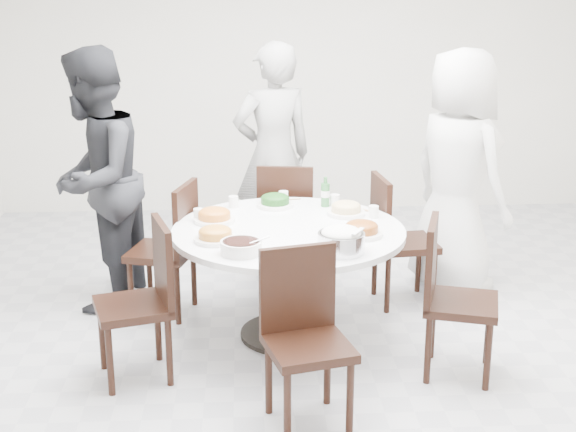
{
  "coord_description": "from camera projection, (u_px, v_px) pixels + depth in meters",
  "views": [
    {
      "loc": [
        -0.59,
        -4.87,
        2.34
      ],
      "look_at": [
        -0.31,
        0.06,
        0.82
      ],
      "focal_mm": 50.0,
      "sensor_mm": 36.0,
      "label": 1
    }
  ],
  "objects": [
    {
      "name": "chair_nw",
      "position": [
        161.0,
        249.0,
        5.59
      ],
      "size": [
        0.52,
        0.52,
        0.95
      ],
      "primitive_type": "cube",
      "rotation": [
        0.0,
        0.0,
        4.44
      ],
      "color": "black",
      "rests_on": "floor"
    },
    {
      "name": "chair_s",
      "position": [
        309.0,
        343.0,
        4.18
      ],
      "size": [
        0.51,
        0.51,
        0.95
      ],
      "primitive_type": "cube",
      "rotation": [
        0.0,
        0.0,
        6.53
      ],
      "color": "black",
      "rests_on": "floor"
    },
    {
      "name": "chair_ne",
      "position": [
        405.0,
        240.0,
        5.77
      ],
      "size": [
        0.46,
        0.46,
        0.95
      ],
      "primitive_type": "cube",
      "rotation": [
        0.0,
        0.0,
        1.68
      ],
      "color": "black",
      "rests_on": "floor"
    },
    {
      "name": "chopsticks",
      "position": [
        278.0,
        199.0,
        5.77
      ],
      "size": [
        0.24,
        0.04,
        0.01
      ],
      "primitive_type": null,
      "color": "tan",
      "rests_on": "dining_table"
    },
    {
      "name": "diner_left",
      "position": [
        95.0,
        180.0,
        5.62
      ],
      "size": [
        0.86,
        1.02,
        1.85
      ],
      "primitive_type": "imported",
      "rotation": [
        0.0,
        0.0,
        4.52
      ],
      "color": "black",
      "rests_on": "floor"
    },
    {
      "name": "dish_pale",
      "position": [
        346.0,
        210.0,
        5.42
      ],
      "size": [
        0.26,
        0.26,
        0.07
      ],
      "primitive_type": "cylinder",
      "color": "white",
      "rests_on": "dining_table"
    },
    {
      "name": "soup_bowl",
      "position": [
        241.0,
        247.0,
        4.68
      ],
      "size": [
        0.25,
        0.25,
        0.08
      ],
      "primitive_type": "cylinder",
      "color": "white",
      "rests_on": "dining_table"
    },
    {
      "name": "beverage_bottle",
      "position": [
        325.0,
        192.0,
        5.59
      ],
      "size": [
        0.06,
        0.06,
        0.21
      ],
      "primitive_type": "cylinder",
      "color": "#28662F",
      "rests_on": "dining_table"
    },
    {
      "name": "dish_greens",
      "position": [
        275.0,
        202.0,
        5.6
      ],
      "size": [
        0.25,
        0.25,
        0.07
      ],
      "primitive_type": "cylinder",
      "color": "white",
      "rests_on": "dining_table"
    },
    {
      "name": "floor",
      "position": [
        334.0,
        335.0,
        5.36
      ],
      "size": [
        6.0,
        6.0,
        0.01
      ],
      "primitive_type": "cube",
      "color": "#B5B6BB",
      "rests_on": "ground"
    },
    {
      "name": "diner_right",
      "position": [
        458.0,
        172.0,
        5.91
      ],
      "size": [
        0.95,
        1.06,
        1.82
      ],
      "primitive_type": "imported",
      "rotation": [
        0.0,
        0.0,
        2.09
      ],
      "color": "silver",
      "rests_on": "floor"
    },
    {
      "name": "dish_orange",
      "position": [
        214.0,
        217.0,
        5.26
      ],
      "size": [
        0.27,
        0.27,
        0.07
      ],
      "primitive_type": "cylinder",
      "color": "white",
      "rests_on": "dining_table"
    },
    {
      "name": "chair_sw",
      "position": [
        132.0,
        303.0,
        4.68
      ],
      "size": [
        0.52,
        0.52,
        0.95
      ],
      "primitive_type": "cube",
      "rotation": [
        0.0,
        0.0,
        5.0
      ],
      "color": "black",
      "rests_on": "floor"
    },
    {
      "name": "diner_middle",
      "position": [
        273.0,
        156.0,
        6.44
      ],
      "size": [
        0.76,
        0.61,
        1.82
      ],
      "primitive_type": "imported",
      "rotation": [
        0.0,
        0.0,
        3.44
      ],
      "color": "black",
      "rests_on": "floor"
    },
    {
      "name": "dining_table",
      "position": [
        288.0,
        283.0,
        5.25
      ],
      "size": [
        1.5,
        1.5,
        0.75
      ],
      "primitive_type": "cylinder",
      "color": "white",
      "rests_on": "floor"
    },
    {
      "name": "wall_back",
      "position": [
        302.0,
        70.0,
        7.81
      ],
      "size": [
        6.0,
        0.01,
        2.8
      ],
      "primitive_type": "cube",
      "color": "white",
      "rests_on": "ground"
    },
    {
      "name": "tea_cups",
      "position": [
        282.0,
        196.0,
        5.74
      ],
      "size": [
        0.07,
        0.07,
        0.08
      ],
      "primitive_type": "cylinder",
      "color": "white",
      "rests_on": "dining_table"
    },
    {
      "name": "rice_bowl",
      "position": [
        341.0,
        243.0,
        4.69
      ],
      "size": [
        0.28,
        0.28,
        0.12
      ],
      "primitive_type": "cylinder",
      "color": "silver",
      "rests_on": "dining_table"
    },
    {
      "name": "chair_se",
      "position": [
        462.0,
        300.0,
        4.72
      ],
      "size": [
        0.52,
        0.52,
        0.95
      ],
      "primitive_type": "cube",
      "rotation": [
        0.0,
        0.0,
        7.56
      ],
      "color": "black",
      "rests_on": "floor"
    },
    {
      "name": "dish_tofu",
      "position": [
        215.0,
        236.0,
        4.89
      ],
      "size": [
        0.26,
        0.26,
        0.07
      ],
      "primitive_type": "cylinder",
      "color": "white",
      "rests_on": "dining_table"
    },
    {
      "name": "wall_front",
      "position": [
        473.0,
        345.0,
        2.09
      ],
      "size": [
        6.0,
        0.01,
        2.8
      ],
      "primitive_type": "cube",
      "color": "white",
      "rests_on": "ground"
    },
    {
      "name": "dish_redbrown",
      "position": [
        362.0,
        231.0,
        4.99
      ],
      "size": [
        0.27,
        0.27,
        0.07
      ],
      "primitive_type": "cylinder",
      "color": "white",
      "rests_on": "dining_table"
    },
    {
      "name": "chair_n",
      "position": [
        287.0,
        220.0,
        6.22
      ],
      "size": [
        0.48,
        0.48,
        0.95
      ],
      "primitive_type": "cube",
      "rotation": [
        0.0,
        0.0,
        2.99
      ],
      "color": "black",
      "rests_on": "floor"
    }
  ]
}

